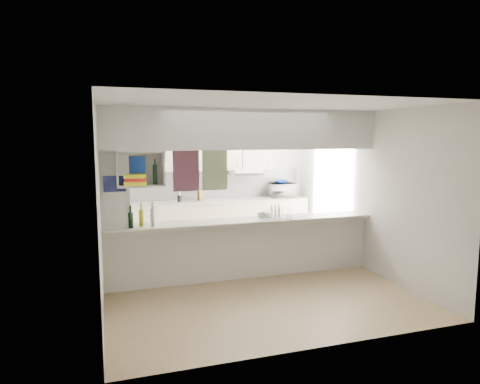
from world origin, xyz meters
name	(u,v)px	position (x,y,z in m)	size (l,w,h in m)	color
floor	(244,277)	(0.00, 0.00, 0.00)	(4.80, 4.80, 0.00)	tan
ceiling	(244,109)	(0.00, 0.00, 2.60)	(4.80, 4.80, 0.00)	white
wall_back	(208,180)	(0.00, 2.40, 1.30)	(4.20, 4.20, 0.00)	silver
wall_left	(100,202)	(-2.10, 0.00, 1.30)	(4.80, 4.80, 0.00)	silver
wall_right	(362,190)	(2.10, 0.00, 1.30)	(4.80, 4.80, 0.00)	silver
servery_partition	(233,172)	(-0.17, 0.00, 1.66)	(4.20, 0.50, 2.60)	silver
cubby_shelf	(139,171)	(-1.57, -0.06, 1.71)	(0.65, 0.35, 0.50)	white
kitchen_run	(218,205)	(0.16, 2.14, 0.83)	(3.60, 0.63, 2.24)	beige
microwave	(282,190)	(1.57, 2.14, 1.07)	(0.53, 0.36, 0.29)	white
bowl	(281,182)	(1.55, 2.17, 1.24)	(0.27, 0.27, 0.07)	navy
dish_rack	(278,212)	(0.57, 0.02, 1.01)	(0.47, 0.40, 0.22)	silver
cup	(261,215)	(0.26, -0.07, 0.98)	(0.12, 0.12, 0.10)	white
wine_bottles	(142,218)	(-1.54, -0.08, 1.05)	(0.37, 0.15, 0.35)	black
plastic_tubs	(267,215)	(0.42, 0.10, 0.95)	(0.49, 0.18, 0.07)	silver
utensil_jar	(179,198)	(-0.63, 2.15, 0.98)	(0.09, 0.09, 0.13)	black
knife_block	(201,195)	(-0.20, 2.18, 1.03)	(0.11, 0.09, 0.22)	brown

